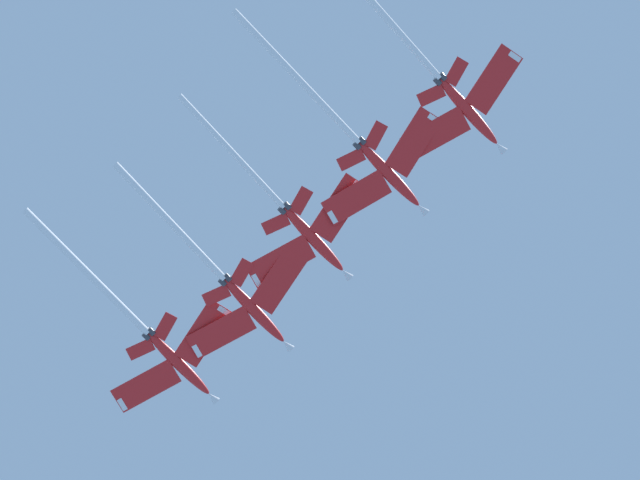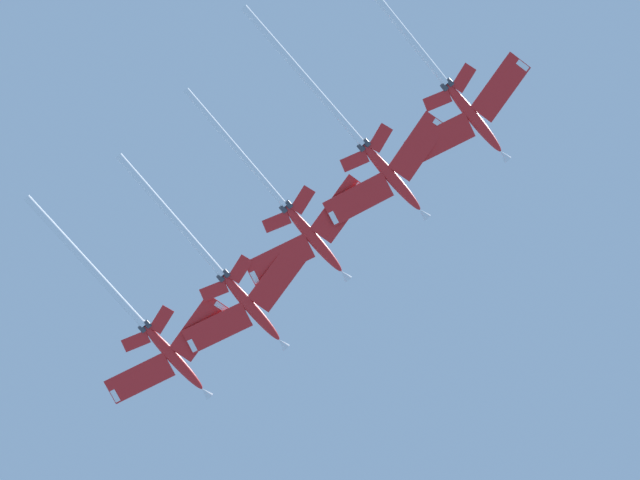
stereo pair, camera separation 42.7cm
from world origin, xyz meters
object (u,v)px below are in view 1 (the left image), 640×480
jet_inner_left (229,284)px  jet_far_right (436,75)px  jet_inner_right (360,144)px  jet_centre (295,219)px  jet_far_left (149,334)px

jet_inner_left → jet_far_right: 39.19m
jet_inner_left → jet_inner_right: (25.18, -4.78, -0.88)m
jet_inner_right → jet_far_right: bearing=-6.3°
jet_inner_left → jet_far_right: (38.68, -6.28, -0.65)m
jet_inner_left → jet_centre: bearing=-8.9°
jet_inner_right → jet_far_left: bearing=174.2°
jet_far_left → jet_inner_right: (37.88, -3.87, -1.03)m
jet_far_left → jet_centre: bearing=-2.3°
jet_far_left → jet_inner_right: size_ratio=0.98×
jet_inner_left → jet_inner_right: jet_inner_left is taller
jet_inner_right → jet_inner_left: bearing=169.2°
jet_centre → jet_inner_right: size_ratio=0.91×
jet_far_right → jet_inner_left: bearing=170.8°
jet_inner_left → jet_inner_right: bearing=-10.8°
jet_centre → jet_far_right: 26.79m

